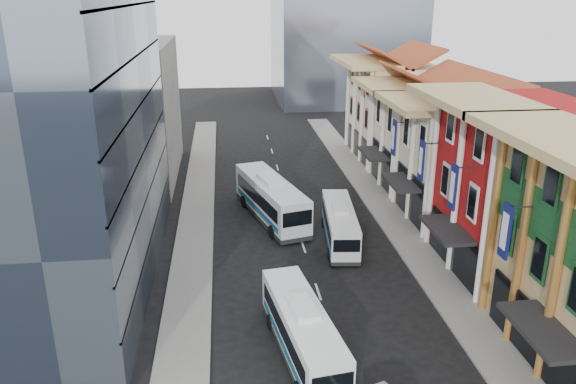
{
  "coord_description": "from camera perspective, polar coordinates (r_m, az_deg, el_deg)",
  "views": [
    {
      "loc": [
        -5.74,
        -17.32,
        18.77
      ],
      "look_at": [
        -1.24,
        21.73,
        4.68
      ],
      "focal_mm": 35.0,
      "sensor_mm": 36.0,
      "label": 1
    }
  ],
  "objects": [
    {
      "name": "sidewalk_right",
      "position": [
        45.81,
        12.2,
        -4.84
      ],
      "size": [
        3.0,
        90.0,
        0.15
      ],
      "primitive_type": "cube",
      "color": "slate",
      "rests_on": "ground"
    },
    {
      "name": "sidewalk_left",
      "position": [
        43.63,
        -9.61,
        -5.95
      ],
      "size": [
        3.0,
        90.0,
        0.15
      ],
      "primitive_type": "cube",
      "color": "slate",
      "rests_on": "ground"
    },
    {
      "name": "shophouse_red",
      "position": [
        41.6,
        22.14,
        0.34
      ],
      "size": [
        8.0,
        10.0,
        12.0
      ],
      "primitive_type": "cube",
      "color": "#A11212",
      "rests_on": "ground"
    },
    {
      "name": "shophouse_cream_near",
      "position": [
        49.99,
        16.99,
        2.85
      ],
      "size": [
        8.0,
        9.0,
        10.0
      ],
      "primitive_type": "cube",
      "color": "silver",
      "rests_on": "ground"
    },
    {
      "name": "shophouse_cream_mid",
      "position": [
        58.04,
        13.57,
        5.44
      ],
      "size": [
        8.0,
        9.0,
        10.0
      ],
      "primitive_type": "cube",
      "color": "silver",
      "rests_on": "ground"
    },
    {
      "name": "shophouse_cream_far",
      "position": [
        67.64,
        10.63,
        8.07
      ],
      "size": [
        8.0,
        12.0,
        11.0
      ],
      "primitive_type": "cube",
      "color": "silver",
      "rests_on": "ground"
    },
    {
      "name": "office_tower",
      "position": [
        38.21,
        -24.28,
        12.38
      ],
      "size": [
        12.0,
        26.0,
        30.0
      ],
      "primitive_type": "cube",
      "color": "#3A475C",
      "rests_on": "ground"
    },
    {
      "name": "office_block_far",
      "position": [
        61.34,
        -16.23,
        7.88
      ],
      "size": [
        10.0,
        18.0,
        14.0
      ],
      "primitive_type": "cube",
      "color": "gray",
      "rests_on": "ground"
    },
    {
      "name": "bus_left_near",
      "position": [
        31.08,
        1.48,
        -13.84
      ],
      "size": [
        3.72,
        10.15,
        3.18
      ],
      "primitive_type": null,
      "rotation": [
        0.0,
        0.0,
        0.14
      ],
      "color": "white",
      "rests_on": "ground"
    },
    {
      "name": "bus_left_far",
      "position": [
        48.52,
        -1.75,
        -0.61
      ],
      "size": [
        5.83,
        12.29,
        3.84
      ],
      "primitive_type": null,
      "rotation": [
        0.0,
        0.0,
        0.26
      ],
      "color": "silver",
      "rests_on": "ground"
    },
    {
      "name": "bus_right",
      "position": [
        44.44,
        5.29,
        -3.21
      ],
      "size": [
        3.14,
        9.64,
        3.04
      ],
      "primitive_type": null,
      "rotation": [
        0.0,
        0.0,
        -0.1
      ],
      "color": "silver",
      "rests_on": "ground"
    }
  ]
}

